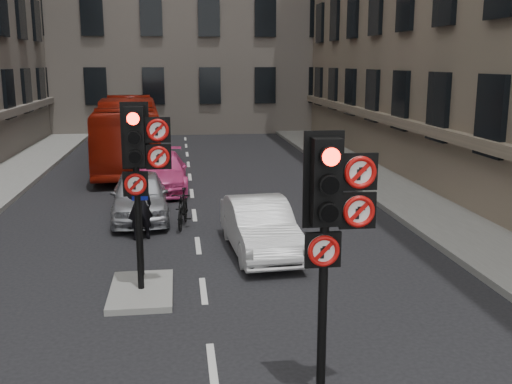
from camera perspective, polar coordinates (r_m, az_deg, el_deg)
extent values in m
cube|color=gray|center=(20.14, 14.95, -0.56)|extent=(3.00, 50.00, 0.16)
cube|color=gray|center=(11.98, -10.86, -9.24)|extent=(1.20, 2.00, 0.12)
cylinder|color=black|center=(8.03, 6.34, -11.36)|extent=(0.12, 0.12, 2.40)
cube|color=black|center=(7.50, 6.65, 0.98)|extent=(0.36, 0.28, 1.10)
cube|color=black|center=(7.63, 6.42, 1.17)|extent=(0.52, 0.03, 1.25)
cylinder|color=#FF1407|center=(7.21, 7.19, 3.33)|extent=(0.22, 0.01, 0.22)
cylinder|color=black|center=(7.27, 7.12, 0.61)|extent=(0.22, 0.01, 0.22)
cylinder|color=black|center=(7.35, 7.05, -2.07)|extent=(0.22, 0.01, 0.22)
cube|color=black|center=(7.57, 9.80, 1.92)|extent=(0.47, 0.05, 0.47)
cylinder|color=white|center=(7.54, 9.89, 1.86)|extent=(0.41, 0.02, 0.41)
torus|color=#BF0C0A|center=(7.52, 9.92, 1.84)|extent=(0.41, 0.06, 0.41)
cube|color=#BF0C0A|center=(7.52, 9.93, 1.83)|extent=(0.25, 0.01, 0.25)
cube|color=black|center=(7.68, 9.66, -1.76)|extent=(0.47, 0.05, 0.47)
cylinder|color=white|center=(7.64, 9.75, -1.83)|extent=(0.41, 0.02, 0.41)
torus|color=#BF0C0A|center=(7.63, 9.78, -1.85)|extent=(0.41, 0.06, 0.41)
cube|color=#BF0C0A|center=(7.62, 9.79, -1.86)|extent=(0.25, 0.01, 0.25)
cube|color=black|center=(7.70, 6.38, -5.48)|extent=(0.47, 0.05, 0.47)
cylinder|color=white|center=(7.66, 6.45, -5.57)|extent=(0.41, 0.02, 0.41)
torus|color=#BF0C0A|center=(7.65, 6.48, -5.61)|extent=(0.41, 0.06, 0.41)
cube|color=#BF0C0A|center=(7.64, 6.49, -5.62)|extent=(0.25, 0.01, 0.25)
cylinder|color=black|center=(11.58, -11.11, -3.43)|extent=(0.12, 0.12, 2.40)
cube|color=black|center=(11.24, -11.47, 5.19)|extent=(0.36, 0.28, 1.10)
cube|color=black|center=(11.37, -11.43, 5.27)|extent=(0.52, 0.03, 1.25)
cylinder|color=#FF1407|center=(10.96, -11.64, 6.85)|extent=(0.22, 0.02, 0.22)
cylinder|color=black|center=(11.00, -11.56, 5.04)|extent=(0.22, 0.02, 0.22)
cylinder|color=black|center=(11.05, -11.48, 3.24)|extent=(0.22, 0.02, 0.22)
cube|color=black|center=(11.19, -9.35, 5.86)|extent=(0.47, 0.05, 0.47)
cylinder|color=white|center=(11.15, -9.36, 5.84)|extent=(0.41, 0.02, 0.41)
torus|color=#BF0C0A|center=(11.13, -9.36, 5.83)|extent=(0.41, 0.06, 0.41)
cube|color=#BF0C0A|center=(11.13, -9.36, 5.83)|extent=(0.25, 0.02, 0.25)
cube|color=black|center=(11.25, -9.26, 3.33)|extent=(0.47, 0.05, 0.47)
cylinder|color=white|center=(11.21, -9.27, 3.30)|extent=(0.41, 0.02, 0.41)
torus|color=#BF0C0A|center=(11.20, -9.27, 3.29)|extent=(0.41, 0.06, 0.41)
cube|color=#BF0C0A|center=(11.19, -9.27, 3.28)|extent=(0.25, 0.02, 0.25)
cube|color=black|center=(11.36, -11.39, 0.77)|extent=(0.47, 0.05, 0.47)
cylinder|color=white|center=(11.32, -11.41, 0.73)|extent=(0.41, 0.02, 0.41)
torus|color=#BF0C0A|center=(11.31, -11.41, 0.72)|extent=(0.41, 0.06, 0.41)
cube|color=#BF0C0A|center=(11.30, -11.41, 0.71)|extent=(0.25, 0.02, 0.25)
imported|color=#AEB0B6|center=(17.43, -11.02, -0.34)|extent=(1.81, 4.01, 1.34)
imported|color=silver|center=(14.06, 0.37, -3.30)|extent=(1.60, 3.92, 1.27)
imported|color=#E4438D|center=(21.27, -9.02, 1.92)|extent=(1.85, 4.43, 1.28)
imported|color=maroon|center=(26.26, -12.09, 5.56)|extent=(3.04, 10.59, 2.92)
imported|color=black|center=(16.42, -6.99, -1.54)|extent=(0.72, 1.76, 1.03)
imported|color=black|center=(15.32, -11.02, -1.25)|extent=(0.75, 0.61, 1.77)
cylinder|color=black|center=(12.38, -10.85, -3.82)|extent=(0.05, 0.05, 1.80)
cube|color=#0D1794|center=(12.14, -11.01, -0.20)|extent=(0.32, 0.06, 0.25)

